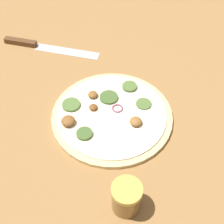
# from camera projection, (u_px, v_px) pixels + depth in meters

# --- Properties ---
(ground_plane) EXTENTS (3.00, 3.00, 0.00)m
(ground_plane) POSITION_uv_depth(u_px,v_px,m) (112.00, 117.00, 0.84)
(ground_plane) COLOR #9E703F
(pizza) EXTENTS (0.33, 0.33, 0.03)m
(pizza) POSITION_uv_depth(u_px,v_px,m) (111.00, 115.00, 0.84)
(pizza) COLOR beige
(pizza) RESTS_ON ground_plane
(knife) EXTENTS (0.19, 0.30, 0.02)m
(knife) POSITION_uv_depth(u_px,v_px,m) (36.00, 45.00, 1.04)
(knife) COLOR silver
(knife) RESTS_ON ground_plane
(spice_jar) EXTENTS (0.07, 0.07, 0.08)m
(spice_jar) POSITION_uv_depth(u_px,v_px,m) (126.00, 197.00, 0.65)
(spice_jar) COLOR olive
(spice_jar) RESTS_ON ground_plane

